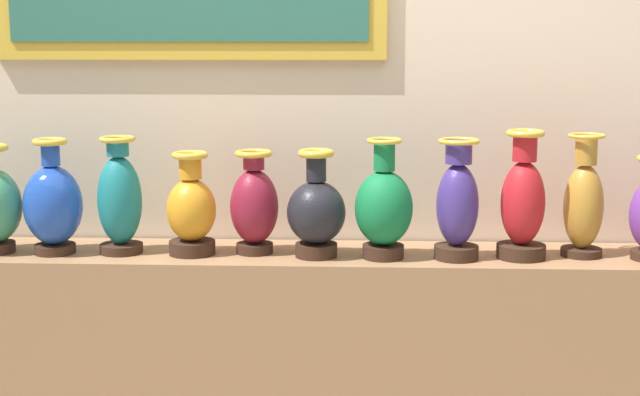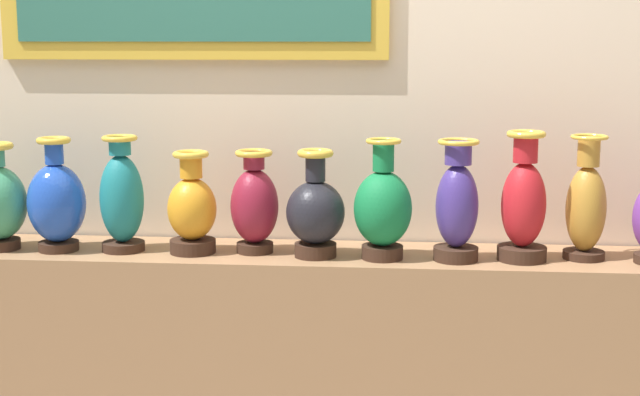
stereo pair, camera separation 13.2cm
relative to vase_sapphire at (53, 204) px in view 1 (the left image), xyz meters
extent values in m
cube|color=#99704C|center=(0.86, 0.05, -0.64)|extent=(2.76, 0.38, 0.96)
cube|color=beige|center=(0.86, 0.30, 0.37)|extent=(5.34, 0.10, 2.99)
cylinder|color=#382319|center=(0.00, 0.00, -0.15)|extent=(0.13, 0.13, 0.03)
ellipsoid|color=#1E47B2|center=(0.00, 0.00, 0.00)|extent=(0.19, 0.19, 0.26)
cylinder|color=#1E47B2|center=(0.00, 0.00, 0.16)|extent=(0.06, 0.06, 0.08)
torus|color=gold|center=(0.00, 0.00, 0.20)|extent=(0.11, 0.11, 0.02)
cylinder|color=#382319|center=(0.21, 0.02, -0.15)|extent=(0.14, 0.14, 0.03)
ellipsoid|color=#19727A|center=(0.21, 0.02, 0.01)|extent=(0.14, 0.14, 0.29)
cylinder|color=#19727A|center=(0.21, 0.02, 0.18)|extent=(0.07, 0.07, 0.05)
torus|color=gold|center=(0.21, 0.02, 0.21)|extent=(0.11, 0.11, 0.02)
cylinder|color=#382319|center=(0.45, 0.01, -0.14)|extent=(0.15, 0.15, 0.04)
ellipsoid|color=orange|center=(0.45, 0.01, -0.02)|extent=(0.16, 0.16, 0.20)
cylinder|color=orange|center=(0.45, 0.01, 0.12)|extent=(0.07, 0.07, 0.08)
torus|color=gold|center=(0.45, 0.01, 0.16)|extent=(0.12, 0.12, 0.02)
cylinder|color=#382319|center=(0.65, 0.03, -0.14)|extent=(0.12, 0.12, 0.03)
ellipsoid|color=maroon|center=(0.65, 0.03, -0.01)|extent=(0.16, 0.16, 0.24)
cylinder|color=maroon|center=(0.65, 0.03, 0.14)|extent=(0.07, 0.07, 0.05)
torus|color=gold|center=(0.65, 0.03, 0.16)|extent=(0.12, 0.12, 0.02)
cylinder|color=#382319|center=(0.85, -0.01, -0.14)|extent=(0.13, 0.13, 0.04)
ellipsoid|color=black|center=(0.85, -0.01, -0.02)|extent=(0.19, 0.19, 0.20)
cylinder|color=black|center=(0.85, -0.01, 0.13)|extent=(0.06, 0.06, 0.09)
torus|color=gold|center=(0.85, -0.01, 0.17)|extent=(0.11, 0.11, 0.02)
cylinder|color=#382319|center=(1.06, -0.02, -0.14)|extent=(0.13, 0.13, 0.04)
ellipsoid|color=#14723D|center=(1.06, -0.02, 0.00)|extent=(0.18, 0.18, 0.24)
cylinder|color=#14723D|center=(1.06, -0.02, 0.17)|extent=(0.07, 0.07, 0.09)
torus|color=gold|center=(1.06, -0.02, 0.21)|extent=(0.11, 0.11, 0.01)
cylinder|color=#382319|center=(1.29, -0.02, -0.14)|extent=(0.14, 0.14, 0.04)
ellipsoid|color=#3F2D7F|center=(1.29, -0.02, 0.01)|extent=(0.13, 0.13, 0.26)
cylinder|color=#3F2D7F|center=(1.29, -0.02, 0.18)|extent=(0.08, 0.08, 0.07)
torus|color=gold|center=(1.29, -0.02, 0.21)|extent=(0.13, 0.13, 0.01)
cylinder|color=#382319|center=(1.50, 0.00, -0.14)|extent=(0.15, 0.15, 0.04)
ellipsoid|color=red|center=(1.50, 0.00, 0.02)|extent=(0.14, 0.14, 0.27)
cylinder|color=red|center=(1.50, 0.00, 0.19)|extent=(0.08, 0.08, 0.09)
torus|color=gold|center=(1.50, 0.00, 0.24)|extent=(0.12, 0.12, 0.02)
cylinder|color=#382319|center=(1.69, 0.04, -0.15)|extent=(0.13, 0.13, 0.03)
ellipsoid|color=#B27F2D|center=(1.69, 0.04, 0.00)|extent=(0.12, 0.12, 0.27)
cylinder|color=#B27F2D|center=(1.69, 0.04, 0.18)|extent=(0.07, 0.07, 0.09)
torus|color=gold|center=(1.69, 0.04, 0.23)|extent=(0.11, 0.11, 0.01)
camera|label=1|loc=(0.99, -2.85, 0.52)|focal=51.40mm
camera|label=2|loc=(1.12, -2.84, 0.52)|focal=51.40mm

